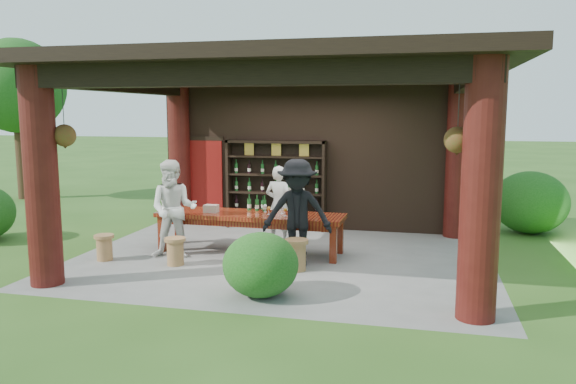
% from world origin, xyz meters
% --- Properties ---
extents(ground, '(90.00, 90.00, 0.00)m').
position_xyz_m(ground, '(0.00, 0.00, 0.00)').
color(ground, '#2D5119').
rests_on(ground, ground).
extents(pavilion, '(7.50, 6.00, 3.60)m').
position_xyz_m(pavilion, '(-0.01, 0.43, 2.13)').
color(pavilion, slate).
rests_on(pavilion, ground).
extents(wine_shelf, '(2.28, 0.35, 2.00)m').
position_xyz_m(wine_shelf, '(-0.78, 2.45, 1.01)').
color(wine_shelf, black).
rests_on(wine_shelf, ground).
extents(tasting_table, '(3.56, 0.99, 0.75)m').
position_xyz_m(tasting_table, '(-0.69, 0.22, 0.64)').
color(tasting_table, '#5D120D').
rests_on(tasting_table, ground).
extents(stool_near_left, '(0.37, 0.37, 0.48)m').
position_xyz_m(stool_near_left, '(-1.69, -0.94, 0.25)').
color(stool_near_left, olive).
rests_on(stool_near_left, ground).
extents(stool_near_right, '(0.40, 0.40, 0.53)m').
position_xyz_m(stool_near_right, '(0.43, -0.78, 0.28)').
color(stool_near_right, olive).
rests_on(stool_near_right, ground).
extents(stool_far_left, '(0.35, 0.35, 0.46)m').
position_xyz_m(stool_far_left, '(-3.06, -0.94, 0.25)').
color(stool_far_left, olive).
rests_on(stool_far_left, ground).
extents(host, '(0.63, 0.47, 1.57)m').
position_xyz_m(host, '(-0.34, 1.06, 0.79)').
color(host, white).
rests_on(host, ground).
extents(guest_woman, '(1.00, 0.86, 1.78)m').
position_xyz_m(guest_woman, '(-1.93, -0.45, 0.89)').
color(guest_woman, silver).
rests_on(guest_woman, ground).
extents(guest_man, '(1.27, 0.83, 1.84)m').
position_xyz_m(guest_man, '(0.36, -0.43, 0.92)').
color(guest_man, black).
rests_on(guest_man, ground).
extents(table_bottles, '(0.40, 0.14, 0.31)m').
position_xyz_m(table_bottles, '(-0.64, 0.51, 0.90)').
color(table_bottles, '#194C1E').
rests_on(table_bottles, tasting_table).
extents(table_glasses, '(0.75, 0.38, 0.15)m').
position_xyz_m(table_glasses, '(-0.12, 0.25, 0.82)').
color(table_glasses, silver).
rests_on(table_glasses, tasting_table).
extents(napkin_basket, '(0.26, 0.19, 0.14)m').
position_xyz_m(napkin_basket, '(-1.44, 0.15, 0.82)').
color(napkin_basket, '#BF6672').
rests_on(napkin_basket, tasting_table).
extents(shrubs, '(15.97, 7.61, 1.36)m').
position_xyz_m(shrubs, '(2.33, 0.29, 0.54)').
color(shrubs, '#194C14').
rests_on(shrubs, ground).
extents(trees, '(22.36, 10.58, 4.80)m').
position_xyz_m(trees, '(3.44, 1.38, 3.37)').
color(trees, '#3F2819').
rests_on(trees, ground).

